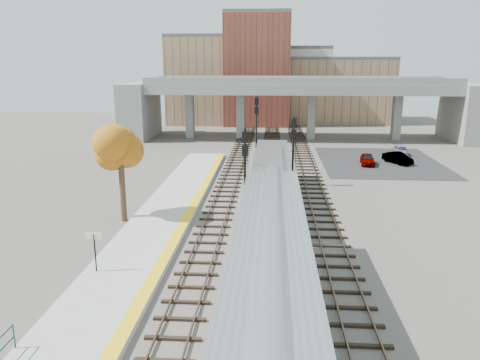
% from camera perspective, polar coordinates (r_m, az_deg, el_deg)
% --- Properties ---
extents(ground, '(160.00, 160.00, 0.00)m').
position_cam_1_polar(ground, '(30.60, 1.85, -8.37)').
color(ground, '#47423D').
rests_on(ground, ground).
extents(platform, '(4.50, 60.00, 0.35)m').
position_cam_1_polar(platform, '(31.60, -11.52, -7.57)').
color(platform, '#9E9E99').
rests_on(platform, ground).
extents(yellow_strip, '(0.70, 60.00, 0.01)m').
position_cam_1_polar(yellow_strip, '(31.09, -8.13, -7.43)').
color(yellow_strip, yellow).
rests_on(yellow_strip, platform).
extents(tracks, '(10.70, 95.00, 0.25)m').
position_cam_1_polar(tracks, '(42.37, 3.75, -1.79)').
color(tracks, black).
rests_on(tracks, ground).
extents(overpass, '(54.00, 12.00, 9.50)m').
position_cam_1_polar(overpass, '(73.57, 7.11, 9.51)').
color(overpass, slate).
rests_on(overpass, ground).
extents(buildings_far, '(43.00, 21.00, 20.60)m').
position_cam_1_polar(buildings_far, '(94.87, 4.21, 11.88)').
color(buildings_far, '#947256').
rests_on(buildings_far, ground).
extents(parking_lot, '(14.00, 18.00, 0.04)m').
position_cam_1_polar(parking_lot, '(58.90, 16.65, 2.15)').
color(parking_lot, black).
rests_on(parking_lot, ground).
extents(locomotive, '(3.02, 19.05, 4.10)m').
position_cam_1_polar(locomotive, '(39.25, 3.88, 0.23)').
color(locomotive, '#A8AAB2').
rests_on(locomotive, ground).
extents(coach, '(3.03, 25.00, 5.00)m').
position_cam_1_polar(coach, '(17.90, 3.67, -15.88)').
color(coach, '#A8AAB2').
rests_on(coach, ground).
extents(signal_mast_near, '(0.60, 0.64, 6.75)m').
position_cam_1_polar(signal_mast_near, '(36.52, 0.59, 0.83)').
color(signal_mast_near, '#9E9E99').
rests_on(signal_mast_near, ground).
extents(signal_mast_mid, '(0.60, 0.64, 6.76)m').
position_cam_1_polar(signal_mast_mid, '(44.86, 6.48, 3.29)').
color(signal_mast_mid, '#9E9E99').
rests_on(signal_mast_mid, ground).
extents(signal_mast_far, '(0.60, 0.64, 7.38)m').
position_cam_1_polar(signal_mast_far, '(62.12, 2.02, 6.81)').
color(signal_mast_far, '#9E9E99').
rests_on(signal_mast_far, ground).
extents(station_sign, '(0.90, 0.10, 2.27)m').
position_cam_1_polar(station_sign, '(27.30, -17.32, -7.45)').
color(station_sign, black).
rests_on(station_sign, platform).
extents(tree, '(3.60, 3.60, 7.32)m').
position_cam_1_polar(tree, '(35.40, -14.41, 3.50)').
color(tree, '#382619').
rests_on(tree, ground).
extents(car_a, '(1.91, 3.93, 1.29)m').
position_cam_1_polar(car_a, '(56.60, 15.27, 2.46)').
color(car_a, '#99999E').
rests_on(car_a, parking_lot).
extents(car_b, '(3.14, 4.20, 1.32)m').
position_cam_1_polar(car_b, '(58.29, 18.66, 2.56)').
color(car_b, '#99999E').
rests_on(car_b, parking_lot).
extents(car_c, '(1.58, 3.81, 1.10)m').
position_cam_1_polar(car_c, '(64.11, 19.04, 3.44)').
color(car_c, '#99999E').
rests_on(car_c, parking_lot).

